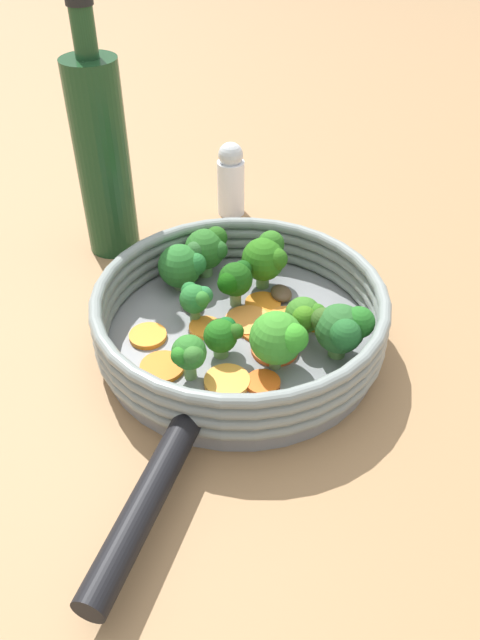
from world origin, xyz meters
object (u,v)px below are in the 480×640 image
carrot_slice_1 (275,349)px  carrot_slice_3 (249,322)px  carrot_slice_0 (265,304)px  oil_bottle (102,156)px  mushroom_piece_0 (281,293)px  mushroom_piece_1 (218,326)px  skillet (240,339)px  carrot_slice_7 (257,331)px  mushroom_piece_2 (192,304)px  broccoli_floret_8 (266,257)px  carrot_slice_5 (263,383)px  carrot_slice_10 (286,318)px  broccoli_floret_1 (342,328)px  carrot_slice_8 (205,328)px  broccoli_floret_0 (189,354)px  broccoli_floret_7 (280,338)px  broccoli_floret_6 (224,336)px  carrot_slice_9 (317,319)px  broccoli_floret_2 (305,316)px  carrot_slice_4 (162,367)px  broccoli_floret_3 (235,280)px  broccoli_floret_5 (196,298)px  carrot_slice_2 (227,381)px  carrot_slice_6 (148,336)px  broccoli_floret_4 (182,265)px  salt_shaker (231,179)px  broccoli_floret_9 (207,249)px

carrot_slice_1 → carrot_slice_3: bearing=-121.5°
carrot_slice_0 → oil_bottle: size_ratio=0.13×
mushroom_piece_0 → mushroom_piece_1: size_ratio=1.10×
skillet → carrot_slice_0: carrot_slice_0 is taller
carrot_slice_7 → mushroom_piece_0: size_ratio=1.15×
mushroom_piece_1 → mushroom_piece_2: 0.04m
carrot_slice_3 → oil_bottle: oil_bottle is taller
broccoli_floret_8 → carrot_slice_3: bearing=13.5°
carrot_slice_5 → oil_bottle: size_ratio=0.11×
carrot_slice_0 → carrot_slice_10: size_ratio=1.06×
carrot_slice_10 → broccoli_floret_1: bearing=69.9°
carrot_slice_8 → carrot_slice_3: bearing=131.6°
broccoli_floret_0 → broccoli_floret_7: broccoli_floret_7 is taller
carrot_slice_7 → broccoli_floret_6: 0.05m
broccoli_floret_8 → carrot_slice_9: bearing=67.8°
carrot_slice_1 → mushroom_piece_2: (-0.02, -0.10, 0.00)m
broccoli_floret_2 → carrot_slice_4: bearing=-42.8°
carrot_slice_3 → broccoli_floret_7: broccoli_floret_7 is taller
carrot_slice_9 → broccoli_floret_3: (0.02, -0.08, 0.03)m
broccoli_floret_2 → broccoli_floret_5: broccoli_floret_2 is taller
mushroom_piece_2 → oil_bottle: oil_bottle is taller
carrot_slice_2 → carrot_slice_4: (0.01, -0.06, -0.00)m
carrot_slice_6 → broccoli_floret_1: broccoli_floret_1 is taller
broccoli_floret_0 → broccoli_floret_1: (-0.09, 0.10, 0.00)m
carrot_slice_8 → broccoli_floret_8: (-0.09, 0.02, 0.03)m
skillet → mushroom_piece_0: 0.07m
carrot_slice_4 → carrot_slice_8: size_ratio=1.28×
carrot_slice_2 → broccoli_floret_5: 0.10m
carrot_slice_10 → broccoli_floret_4: size_ratio=0.69×
broccoli_floret_1 → broccoli_floret_5: broccoli_floret_1 is taller
broccoli_floret_2 → broccoli_floret_8: (-0.06, -0.07, 0.01)m
broccoli_floret_2 → broccoli_floret_4: (-0.01, -0.14, 0.00)m
salt_shaker → mushroom_piece_2: bearing=19.3°
carrot_slice_2 → mushroom_piece_1: size_ratio=1.59×
skillet → mushroom_piece_0: mushroom_piece_0 is taller
carrot_slice_4 → broccoli_floret_5: bearing=-173.2°
carrot_slice_7 → broccoli_floret_3: (-0.03, -0.04, 0.03)m
broccoli_floret_5 → salt_shaker: (-0.23, -0.09, 0.00)m
broccoli_floret_0 → broccoli_floret_7: bearing=129.6°
broccoli_floret_0 → broccoli_floret_9: 0.16m
skillet → carrot_slice_7: bearing=118.0°
carrot_slice_2 → carrot_slice_8: bearing=-134.4°
broccoli_floret_4 → broccoli_floret_6: (0.07, 0.09, -0.00)m
carrot_slice_4 → carrot_slice_5: size_ratio=1.31×
broccoli_floret_6 → broccoli_floret_8: (-0.11, -0.02, 0.01)m
carrot_slice_6 → carrot_slice_10: size_ratio=1.04×
skillet → broccoli_floret_0: size_ratio=5.88×
carrot_slice_2 → broccoli_floret_6: (-0.03, -0.02, 0.02)m
broccoli_floret_4 → broccoli_floret_8: size_ratio=0.86×
carrot_slice_6 → broccoli_floret_3: 0.10m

